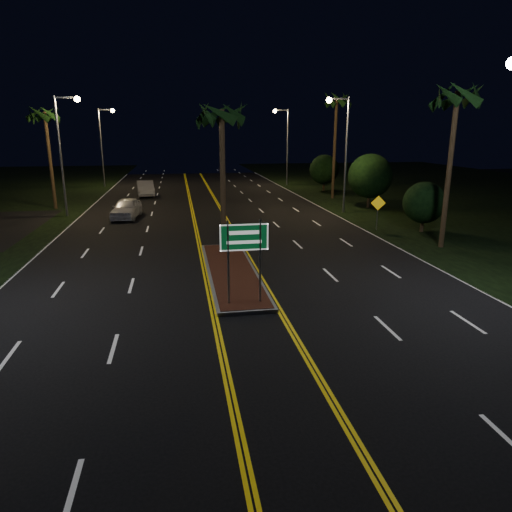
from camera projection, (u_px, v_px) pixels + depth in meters
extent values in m
plane|color=black|center=(257.00, 338.00, 14.77)|extent=(120.00, 120.00, 0.00)
cube|color=gray|center=(232.00, 272.00, 21.41)|extent=(2.25, 10.25, 0.15)
cube|color=#592819|center=(232.00, 270.00, 21.38)|extent=(2.00, 10.00, 0.02)
cylinder|color=gray|center=(228.00, 263.00, 16.87)|extent=(0.08, 0.08, 3.20)
cylinder|color=gray|center=(260.00, 261.00, 17.07)|extent=(0.08, 0.08, 3.20)
cube|color=#07471E|center=(244.00, 237.00, 16.72)|extent=(1.80, 0.04, 1.00)
cube|color=white|center=(244.00, 237.00, 16.70)|extent=(1.80, 0.01, 1.00)
cylinder|color=gray|center=(61.00, 158.00, 34.61)|extent=(0.18, 0.18, 9.00)
cube|color=gray|center=(66.00, 97.00, 33.59)|extent=(1.60, 0.12, 0.12)
sphere|color=#F0BE6C|center=(77.00, 99.00, 33.75)|extent=(0.44, 0.44, 0.44)
cylinder|color=gray|center=(102.00, 148.00, 53.62)|extent=(0.18, 0.18, 9.00)
cube|color=gray|center=(105.00, 110.00, 52.60)|extent=(1.60, 0.12, 0.12)
sphere|color=#F0BE6C|center=(113.00, 111.00, 52.76)|extent=(0.44, 0.44, 0.44)
cylinder|color=gray|center=(346.00, 157.00, 36.28)|extent=(0.18, 0.18, 9.00)
cube|color=gray|center=(339.00, 99.00, 35.00)|extent=(1.60, 0.12, 0.12)
sphere|color=#F0BE6C|center=(329.00, 100.00, 34.89)|extent=(0.44, 0.44, 0.44)
cylinder|color=gray|center=(287.00, 148.00, 55.29)|extent=(0.18, 0.18, 9.00)
cube|color=gray|center=(282.00, 110.00, 54.01)|extent=(1.60, 0.12, 0.12)
sphere|color=#F0BE6C|center=(275.00, 111.00, 53.90)|extent=(0.44, 0.44, 0.44)
cylinder|color=#382819|center=(223.00, 185.00, 23.76)|extent=(0.28, 0.28, 7.50)
cylinder|color=#382819|center=(50.00, 161.00, 38.26)|extent=(0.28, 0.28, 8.00)
cylinder|color=#382819|center=(449.00, 173.00, 25.18)|extent=(0.28, 0.28, 8.50)
cylinder|color=#382819|center=(335.00, 149.00, 44.11)|extent=(0.28, 0.28, 9.50)
cylinder|color=#382819|center=(422.00, 225.00, 30.15)|extent=(0.24, 0.24, 0.90)
sphere|color=black|center=(424.00, 203.00, 29.75)|extent=(2.70, 2.70, 2.70)
cylinder|color=#382819|center=(368.00, 200.00, 39.69)|extent=(0.24, 0.24, 1.26)
sphere|color=black|center=(370.00, 176.00, 39.13)|extent=(3.78, 3.78, 3.78)
cylinder|color=#382819|center=(324.00, 186.00, 51.09)|extent=(0.24, 0.24, 1.08)
sphere|color=black|center=(324.00, 169.00, 50.61)|extent=(3.24, 3.24, 3.24)
imported|color=silver|center=(126.00, 207.00, 34.85)|extent=(2.90, 5.57, 1.78)
imported|color=silver|center=(145.00, 187.00, 46.82)|extent=(2.90, 5.57, 1.78)
cylinder|color=gray|center=(377.00, 215.00, 30.58)|extent=(0.07, 0.07, 2.02)
cube|color=yellow|center=(378.00, 203.00, 30.34)|extent=(0.96, 0.23, 0.97)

